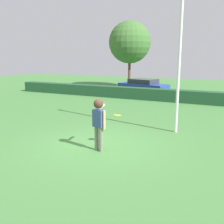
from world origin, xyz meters
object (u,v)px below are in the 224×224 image
at_px(person, 99,118).
at_px(lamppost, 180,40).
at_px(parked_car_blue, 143,85).
at_px(maple_tree, 130,42).
at_px(frisbee, 117,115).

bearing_deg(person, lamppost, 61.88).
height_order(parked_car_blue, maple_tree, maple_tree).
relative_size(frisbee, maple_tree, 0.04).
distance_m(lamppost, maple_tree, 16.64).
bearing_deg(lamppost, person, -118.12).
relative_size(person, lamppost, 0.26).
bearing_deg(maple_tree, frisbee, -68.78).
height_order(person, maple_tree, maple_tree).
relative_size(frisbee, parked_car_blue, 0.06).
bearing_deg(lamppost, maple_tree, 119.35).
bearing_deg(person, maple_tree, 109.51).
relative_size(lamppost, parked_car_blue, 1.54).
bearing_deg(person, parked_car_blue, 103.68).
height_order(person, frisbee, person).
xyz_separation_m(person, parked_car_blue, (-3.37, 13.84, -0.44)).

